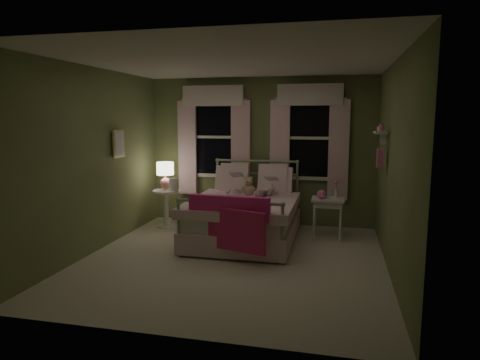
% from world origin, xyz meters
% --- Properties ---
extents(room_shell, '(4.20, 4.20, 4.20)m').
position_xyz_m(room_shell, '(0.00, 0.00, 1.30)').
color(room_shell, silver).
rests_on(room_shell, ground).
extents(bed, '(1.58, 2.04, 1.18)m').
position_xyz_m(bed, '(-0.04, 0.96, 0.38)').
color(bed, white).
rests_on(bed, ground).
extents(pink_throw, '(1.10, 0.37, 0.71)m').
position_xyz_m(pink_throw, '(-0.04, -0.07, 0.61)').
color(pink_throw, '#E92D8A').
rests_on(pink_throw, bed).
extents(child_left, '(0.32, 0.24, 0.78)m').
position_xyz_m(child_left, '(-0.32, 1.38, 0.96)').
color(child_left, '#F7D1DD').
rests_on(child_left, bed).
extents(child_right, '(0.44, 0.38, 0.76)m').
position_xyz_m(child_right, '(0.24, 1.38, 0.95)').
color(child_right, '#F7D1DD').
rests_on(child_right, bed).
extents(book_left, '(0.20, 0.12, 0.26)m').
position_xyz_m(book_left, '(-0.32, 1.13, 0.96)').
color(book_left, beige).
rests_on(book_left, child_left).
extents(book_right, '(0.20, 0.12, 0.26)m').
position_xyz_m(book_right, '(0.24, 1.13, 0.92)').
color(book_right, beige).
rests_on(book_right, child_right).
extents(teddy_bear, '(0.23, 0.19, 0.32)m').
position_xyz_m(teddy_bear, '(-0.04, 1.22, 0.79)').
color(teddy_bear, tan).
rests_on(teddy_bear, bed).
extents(nightstand_left, '(0.46, 0.46, 0.65)m').
position_xyz_m(nightstand_left, '(-1.56, 1.45, 0.42)').
color(nightstand_left, white).
rests_on(nightstand_left, ground).
extents(table_lamp, '(0.30, 0.30, 0.47)m').
position_xyz_m(table_lamp, '(-1.56, 1.45, 0.95)').
color(table_lamp, pink).
rests_on(table_lamp, nightstand_left).
extents(book_nightstand, '(0.18, 0.24, 0.02)m').
position_xyz_m(book_nightstand, '(-1.46, 1.37, 0.66)').
color(book_nightstand, beige).
rests_on(book_nightstand, nightstand_left).
extents(nightstand_right, '(0.50, 0.40, 0.64)m').
position_xyz_m(nightstand_right, '(1.21, 1.32, 0.55)').
color(nightstand_right, white).
rests_on(nightstand_right, ground).
extents(pink_toy, '(0.14, 0.18, 0.14)m').
position_xyz_m(pink_toy, '(1.11, 1.32, 0.71)').
color(pink_toy, pink).
rests_on(pink_toy, nightstand_right).
extents(bud_vase, '(0.06, 0.06, 0.28)m').
position_xyz_m(bud_vase, '(1.33, 1.37, 0.79)').
color(bud_vase, white).
rests_on(bud_vase, nightstand_right).
extents(window_left, '(1.34, 0.13, 1.96)m').
position_xyz_m(window_left, '(-0.85, 2.03, 1.62)').
color(window_left, black).
rests_on(window_left, room_shell).
extents(window_right, '(1.34, 0.13, 1.96)m').
position_xyz_m(window_right, '(0.85, 2.03, 1.62)').
color(window_right, black).
rests_on(window_right, room_shell).
extents(wall_shelf, '(0.15, 0.50, 0.60)m').
position_xyz_m(wall_shelf, '(1.90, 0.70, 1.52)').
color(wall_shelf, white).
rests_on(wall_shelf, room_shell).
extents(framed_picture, '(0.03, 0.32, 0.42)m').
position_xyz_m(framed_picture, '(-1.95, 0.60, 1.50)').
color(framed_picture, beige).
rests_on(framed_picture, room_shell).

